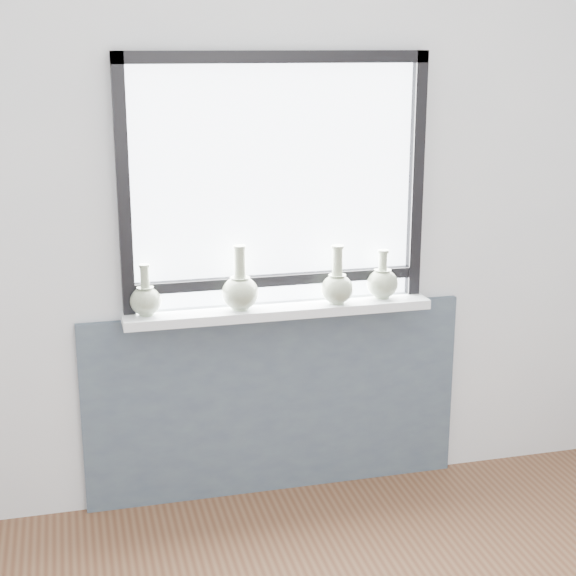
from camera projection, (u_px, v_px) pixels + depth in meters
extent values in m
cube|color=silver|center=(273.00, 209.00, 3.74)|extent=(3.60, 0.02, 2.60)
cube|color=#485861|center=(275.00, 402.00, 3.94)|extent=(1.70, 0.03, 0.86)
cube|color=white|center=(279.00, 310.00, 3.76)|extent=(1.32, 0.18, 0.04)
cube|color=black|center=(123.00, 187.00, 3.51)|extent=(0.05, 0.06, 1.05)
cube|color=black|center=(416.00, 176.00, 3.81)|extent=(0.05, 0.06, 1.05)
cube|color=black|center=(275.00, 57.00, 3.53)|extent=(1.30, 0.06, 0.05)
cube|color=black|center=(276.00, 280.00, 3.77)|extent=(1.20, 0.05, 0.04)
cube|color=white|center=(274.00, 186.00, 3.69)|extent=(1.20, 0.01, 1.00)
cylinder|color=#95A385|center=(146.00, 314.00, 3.62)|extent=(0.06, 0.06, 0.01)
ellipsoid|color=#95A385|center=(146.00, 301.00, 3.61)|extent=(0.13, 0.13, 0.12)
cone|color=#95A385|center=(145.00, 290.00, 3.59)|extent=(0.07, 0.07, 0.03)
cylinder|color=#95A385|center=(145.00, 279.00, 3.58)|extent=(0.04, 0.04, 0.10)
cylinder|color=#95A385|center=(144.00, 266.00, 3.57)|extent=(0.04, 0.04, 0.01)
cylinder|color=#95A385|center=(240.00, 308.00, 3.70)|extent=(0.07, 0.07, 0.01)
ellipsoid|color=#95A385|center=(240.00, 293.00, 3.68)|extent=(0.15, 0.15, 0.14)
cone|color=#95A385|center=(240.00, 281.00, 3.67)|extent=(0.09, 0.09, 0.03)
cylinder|color=#95A385|center=(240.00, 265.00, 3.65)|extent=(0.05, 0.05, 0.14)
cylinder|color=#95A385|center=(239.00, 247.00, 3.63)|extent=(0.05, 0.05, 0.01)
cylinder|color=#95A385|center=(337.00, 302.00, 3.79)|extent=(0.06, 0.06, 0.01)
ellipsoid|color=#95A385|center=(337.00, 289.00, 3.77)|extent=(0.14, 0.14, 0.13)
cone|color=#95A385|center=(337.00, 278.00, 3.76)|extent=(0.08, 0.08, 0.03)
cylinder|color=#95A385|center=(337.00, 264.00, 3.74)|extent=(0.05, 0.05, 0.14)
cylinder|color=#95A385|center=(338.00, 247.00, 3.72)|extent=(0.06, 0.06, 0.01)
cylinder|color=#95A385|center=(382.00, 297.00, 3.87)|extent=(0.06, 0.06, 0.01)
ellipsoid|color=#95A385|center=(382.00, 284.00, 3.85)|extent=(0.14, 0.14, 0.13)
cone|color=#95A385|center=(383.00, 273.00, 3.84)|extent=(0.08, 0.08, 0.03)
cylinder|color=#95A385|center=(383.00, 263.00, 3.83)|extent=(0.04, 0.04, 0.10)
cylinder|color=#95A385|center=(383.00, 251.00, 3.81)|extent=(0.05, 0.05, 0.01)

